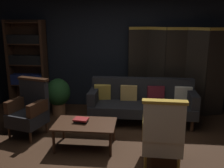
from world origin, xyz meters
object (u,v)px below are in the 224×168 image
at_px(armchair_gilt_accent, 162,134).
at_px(book_black_cloth, 81,121).
at_px(book_red_leather, 81,119).
at_px(potted_plant, 58,94).
at_px(folding_screen, 175,70).
at_px(armchair_wing_left, 29,109).
at_px(coffee_table, 85,126).
at_px(bookshelf, 27,63).
at_px(velvet_couch, 142,100).

relative_size(armchair_gilt_accent, book_black_cloth, 4.68).
bearing_deg(book_red_leather, potted_plant, 120.37).
distance_m(folding_screen, armchair_wing_left, 3.18).
height_order(coffee_table, armchair_gilt_accent, armchair_gilt_accent).
distance_m(folding_screen, coffee_table, 2.58).
relative_size(bookshelf, book_black_cloth, 9.22).
distance_m(folding_screen, book_black_cloth, 2.58).
height_order(book_black_cloth, book_red_leather, book_red_leather).
distance_m(potted_plant, book_red_leather, 1.60).
distance_m(book_black_cloth, book_red_leather, 0.03).
relative_size(folding_screen, bookshelf, 1.03).
relative_size(coffee_table, book_red_leather, 4.30).
relative_size(folding_screen, armchair_wing_left, 2.03).
height_order(folding_screen, bookshelf, bookshelf).
height_order(bookshelf, book_black_cloth, bookshelf).
distance_m(coffee_table, armchair_gilt_accent, 1.29).
distance_m(armchair_wing_left, book_red_leather, 1.07).
height_order(armchair_gilt_accent, book_black_cloth, armchair_gilt_accent).
relative_size(coffee_table, book_black_cloth, 4.50).
relative_size(bookshelf, armchair_gilt_accent, 1.97).
height_order(folding_screen, coffee_table, folding_screen).
bearing_deg(book_red_leather, book_black_cloth, 0.00).
height_order(coffee_table, book_black_cloth, book_black_cloth).
distance_m(velvet_couch, book_black_cloth, 1.55).
relative_size(armchair_gilt_accent, armchair_wing_left, 1.00).
bearing_deg(armchair_wing_left, book_red_leather, -17.56).
height_order(coffee_table, book_red_leather, book_red_leather).
xyz_separation_m(bookshelf, book_black_cloth, (1.69, -1.92, -0.62)).
bearing_deg(bookshelf, armchair_wing_left, -67.24).
xyz_separation_m(folding_screen, book_red_leather, (-1.73, -1.83, -0.52)).
height_order(armchair_gilt_accent, book_red_leather, armchair_gilt_accent).
relative_size(folding_screen, armchair_gilt_accent, 2.03).
xyz_separation_m(armchair_wing_left, book_red_leather, (1.02, -0.32, -0.02)).
distance_m(bookshelf, coffee_table, 2.72).
distance_m(coffee_table, potted_plant, 1.68).
xyz_separation_m(folding_screen, coffee_table, (-1.66, -1.87, -0.61)).
height_order(bookshelf, velvet_couch, bookshelf).
bearing_deg(velvet_couch, potted_plant, 173.63).
bearing_deg(armchair_wing_left, velvet_couch, 22.87).
xyz_separation_m(velvet_couch, armchair_gilt_accent, (0.28, -1.65, 0.03)).
bearing_deg(coffee_table, book_black_cloth, 148.86).
xyz_separation_m(bookshelf, coffee_table, (1.76, -1.96, -0.69)).
bearing_deg(armchair_wing_left, coffee_table, -18.55).
bearing_deg(book_black_cloth, velvet_couch, 49.43).
bearing_deg(folding_screen, bookshelf, 178.50).
distance_m(armchair_gilt_accent, potted_plant, 2.80).
xyz_separation_m(velvet_couch, book_red_leather, (-1.01, -1.18, 0.01)).
bearing_deg(folding_screen, velvet_couch, -138.17).
bearing_deg(armchair_gilt_accent, bookshelf, 141.26).
bearing_deg(bookshelf, book_black_cloth, -48.61).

